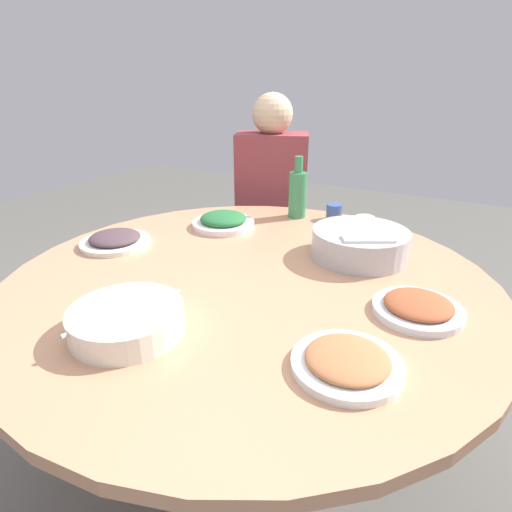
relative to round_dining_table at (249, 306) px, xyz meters
name	(u,v)px	position (x,y,z in m)	size (l,w,h in m)	color
ground	(250,457)	(0.00, 0.00, -0.63)	(8.00, 8.00, 0.00)	#5C5A54
round_dining_table	(249,306)	(0.00, 0.00, 0.00)	(1.40, 1.40, 0.73)	#99999E
rice_bowl	(360,243)	(-0.24, -0.28, 0.15)	(0.30, 0.30, 0.10)	#B2B5BA
soup_bowl	(127,321)	(0.10, 0.38, 0.13)	(0.25, 0.27, 0.06)	white
dish_greens	(223,221)	(0.29, -0.32, 0.13)	(0.24, 0.24, 0.06)	white
dish_tofu_braise	(347,362)	(-0.38, 0.27, 0.12)	(0.22, 0.22, 0.04)	white
dish_eggplant	(115,240)	(0.52, 0.01, 0.12)	(0.23, 0.23, 0.05)	silver
dish_stirfry	(418,307)	(-0.46, -0.01, 0.12)	(0.21, 0.21, 0.04)	silver
green_bottle	(298,193)	(0.10, -0.57, 0.20)	(0.07, 0.07, 0.25)	#3B8B56
tea_cup_near	(364,224)	(-0.19, -0.52, 0.13)	(0.07, 0.07, 0.06)	beige
tea_cup_far	(334,212)	(-0.05, -0.61, 0.13)	(0.06, 0.06, 0.06)	#365299
stool_for_diner_right	(270,284)	(0.36, -0.86, -0.41)	(0.33, 0.33, 0.44)	brown
diner_right	(271,188)	(0.36, -0.86, 0.13)	(0.43, 0.44, 0.76)	#2D333D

